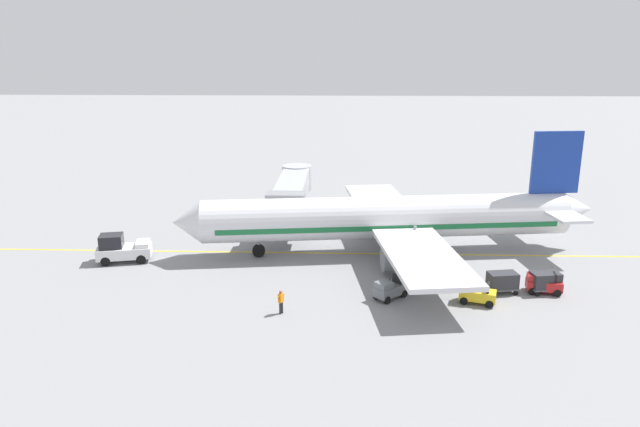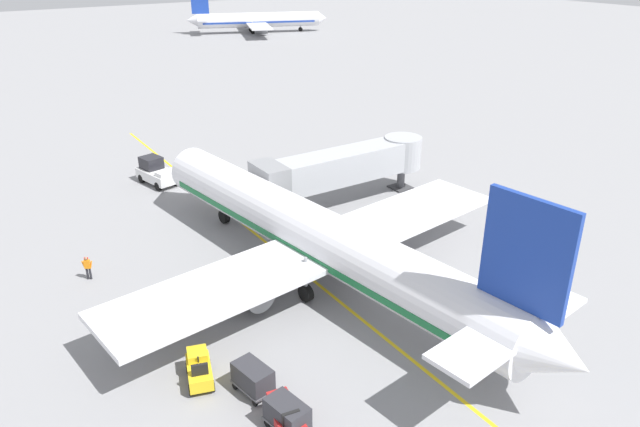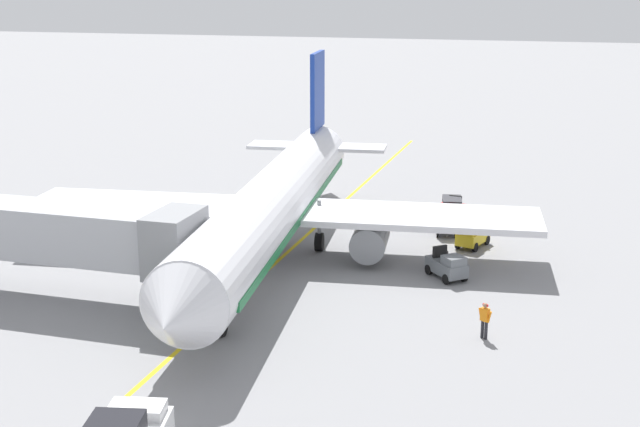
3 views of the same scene
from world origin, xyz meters
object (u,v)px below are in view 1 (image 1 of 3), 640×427
Objects in this scene: jet_bridge at (292,191)px; pushback_tractor at (122,249)px; baggage_cart_front at (502,281)px; parked_airliner at (389,218)px; ground_crew_wing_walker at (281,301)px; baggage_tug_lead at (389,289)px; baggage_cart_second_in_train at (545,281)px; baggage_tug_spare at (543,284)px; baggage_tug_trailing at (476,294)px.

jet_bridge is 18.11m from pushback_tractor.
baggage_cart_front is at bearing -100.59° from pushback_tractor.
parked_airliner is 22.09× the size of ground_crew_wing_walker.
baggage_tug_lead is 0.90× the size of baggage_cart_second_in_train.
baggage_cart_front is at bearing -80.98° from baggage_tug_lead.
pushback_tractor is (-11.81, 13.53, -2.36)m from jet_bridge.
pushback_tractor is 33.94m from baggage_tug_spare.
jet_bridge is 5.95× the size of baggage_tug_trailing.
baggage_cart_front is 1.76× the size of ground_crew_wing_walker.
baggage_tug_trailing reaches higher than baggage_cart_front.
jet_bridge is (8.77, 9.26, 0.27)m from parked_airliner.
jet_bridge is 5.48× the size of baggage_cart_front.
baggage_tug_spare is 1.57× the size of ground_crew_wing_walker.
baggage_tug_spare is at bearing -87.95° from baggage_cart_front.
baggage_tug_lead is 8.51m from baggage_cart_front.
ground_crew_wing_walker reaches higher than baggage_tug_trailing.
parked_airliner reaches higher than jet_bridge.
ground_crew_wing_walker is at bearing 110.40° from baggage_tug_lead.
jet_bridge reaches higher than baggage_cart_front.
baggage_tug_spare is 3.01m from baggage_cart_front.
baggage_cart_front is at bearing -138.63° from parked_airliner.
pushback_tractor is at bearing 97.59° from parked_airliner.
pushback_tractor reaches higher than baggage_tug_lead.
pushback_tractor is 1.61× the size of baggage_cart_second_in_train.
baggage_tug_lead is at bearing 175.97° from parked_airliner.
baggage_tug_trailing is (-19.42, -14.64, -2.75)m from jet_bridge.
baggage_tug_lead is at bearing 97.26° from baggage_cart_second_in_train.
jet_bridge is 6.14× the size of baggage_tug_spare.
parked_airliner is 12.55× the size of baggage_cart_second_in_train.
baggage_tug_trailing is 5.68m from baggage_tug_spare.
jet_bridge is 24.50m from baggage_cart_front.
jet_bridge is at bearing -48.88° from pushback_tractor.
baggage_tug_lead is 0.90× the size of baggage_cart_front.
parked_airliner is at bearing -82.41° from pushback_tractor.
baggage_cart_second_in_train is at bearing -82.74° from baggage_tug_lead.
pushback_tractor is 2.83× the size of ground_crew_wing_walker.
baggage_cart_front is (-5.70, -30.48, -0.15)m from pushback_tractor.
jet_bridge reaches higher than baggage_cart_second_in_train.
baggage_tug_lead is 1.58× the size of ground_crew_wing_walker.
parked_airliner is at bearing 51.60° from baggage_cart_second_in_train.
baggage_tug_trailing is (-7.61, -28.17, -0.39)m from pushback_tractor.
baggage_tug_trailing and baggage_tug_spare have the same top height.
baggage_cart_second_in_train is (0.14, -3.15, 0.00)m from baggage_cart_front.
parked_airliner is 2.29× the size of jet_bridge.
pushback_tractor is at bearing 79.41° from baggage_cart_front.
ground_crew_wing_walker is at bearing -124.12° from pushback_tractor.
ground_crew_wing_walker is (-2.23, 13.64, 0.24)m from baggage_tug_trailing.
parked_airliner is at bearing 51.08° from baggage_tug_spare.
baggage_tug_spare is at bearing -131.10° from jet_bridge.
baggage_tug_trailing is 1.03× the size of baggage_tug_spare.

